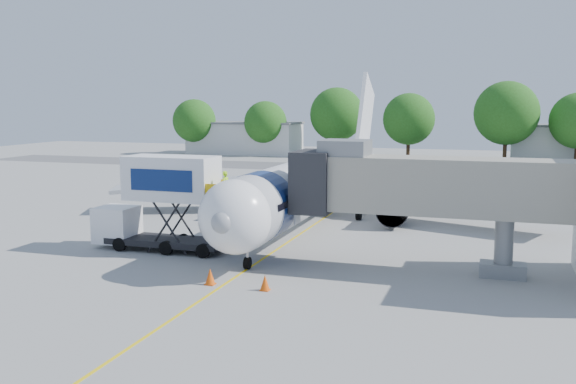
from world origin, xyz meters
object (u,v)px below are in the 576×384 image
(jet_bridge, at_px, (412,186))
(catering_hiloader, at_px, (162,203))
(aircraft, at_px, (318,182))
(ground_tug, at_px, (179,307))

(jet_bridge, relative_size, catering_hiloader, 1.64)
(aircraft, relative_size, jet_bridge, 2.71)
(catering_hiloader, bearing_deg, jet_bridge, 0.01)
(ground_tug, bearing_deg, aircraft, 96.76)
(jet_bridge, distance_m, ground_tug, 13.76)
(aircraft, bearing_deg, ground_tug, -88.79)
(ground_tug, bearing_deg, catering_hiloader, 127.25)
(aircraft, relative_size, catering_hiloader, 4.44)
(aircraft, bearing_deg, jet_bridge, -54.30)
(catering_hiloader, bearing_deg, aircraft, 60.59)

